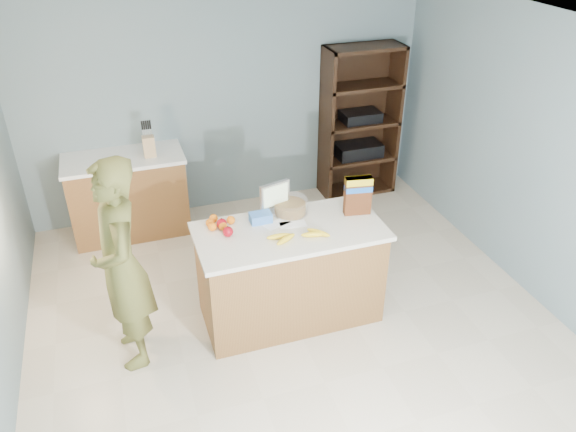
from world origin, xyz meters
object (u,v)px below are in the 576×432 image
object	(u,v)px
counter_peninsula	(290,277)
shelving_unit	(358,124)
person	(121,266)
cereal_box	(358,193)
tv	(275,196)

from	to	relation	value
counter_peninsula	shelving_unit	distance (m)	2.61
person	cereal_box	size ratio (longest dim) A/B	5.13
counter_peninsula	shelving_unit	world-z (taller)	shelving_unit
shelving_unit	cereal_box	bearing A→B (deg)	-114.95
shelving_unit	tv	xyz separation A→B (m)	(-1.58, -1.74, 0.19)
cereal_box	shelving_unit	bearing A→B (deg)	65.05
person	tv	distance (m)	1.38
shelving_unit	person	bearing A→B (deg)	-144.01
shelving_unit	tv	distance (m)	2.36
counter_peninsula	tv	size ratio (longest dim) A/B	5.53
tv	cereal_box	world-z (taller)	cereal_box
counter_peninsula	shelving_unit	xyz separation A→B (m)	(1.55, 2.05, 0.45)
tv	person	bearing A→B (deg)	-164.46
person	counter_peninsula	bearing A→B (deg)	87.49
tv	cereal_box	bearing A→B (deg)	-19.96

